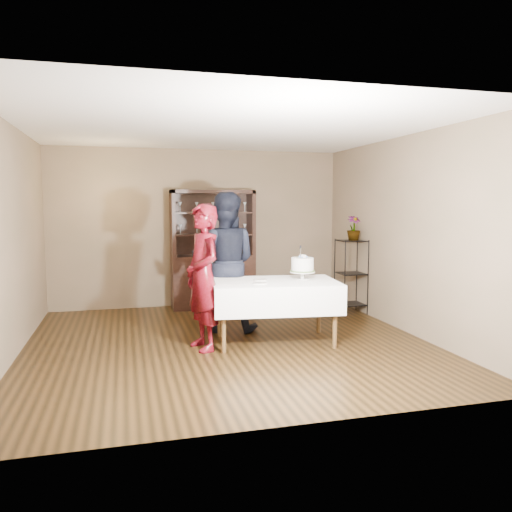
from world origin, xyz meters
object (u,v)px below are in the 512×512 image
at_px(china_hutch, 213,269).
at_px(potted_plant, 354,228).
at_px(plant_etagere, 351,273).
at_px(cake_table, 275,295).
at_px(man, 224,262).
at_px(cake, 302,266).
at_px(woman, 203,277).

relative_size(china_hutch, potted_plant, 5.11).
bearing_deg(plant_etagere, cake_table, -141.90).
bearing_deg(plant_etagere, china_hutch, 153.17).
distance_m(china_hutch, man, 1.65).
xyz_separation_m(plant_etagere, cake, (-1.31, -1.28, 0.32)).
distance_m(plant_etagere, potted_plant, 0.73).
relative_size(china_hutch, woman, 1.13).
distance_m(plant_etagere, man, 2.29).
relative_size(woman, potted_plant, 4.53).
relative_size(man, cake, 4.34).
xyz_separation_m(china_hutch, man, (-0.12, -1.62, 0.30)).
bearing_deg(plant_etagere, potted_plant, -80.47).
distance_m(china_hutch, plant_etagere, 2.33).
relative_size(china_hutch, cake_table, 1.18).
height_order(plant_etagere, cake_table, plant_etagere).
bearing_deg(woman, china_hutch, 152.38).
xyz_separation_m(plant_etagere, woman, (-2.62, -1.40, 0.24)).
bearing_deg(potted_plant, man, -166.62).
xyz_separation_m(cake_table, potted_plant, (1.70, 1.28, 0.78)).
xyz_separation_m(woman, man, (0.43, 0.83, 0.08)).
bearing_deg(china_hutch, potted_plant, -27.72).
relative_size(plant_etagere, man, 0.62).
xyz_separation_m(plant_etagere, potted_plant, (0.01, -0.04, 0.73)).
height_order(china_hutch, cake, china_hutch).
height_order(woman, man, man).
xyz_separation_m(china_hutch, cake, (0.77, -2.34, 0.31)).
bearing_deg(cake_table, potted_plant, 37.02).
xyz_separation_m(woman, cake, (1.32, 0.11, 0.08)).
distance_m(cake, potted_plant, 1.85).
height_order(cake_table, potted_plant, potted_plant).
relative_size(cake_table, cake, 3.80).
xyz_separation_m(woman, potted_plant, (2.63, 1.35, 0.50)).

